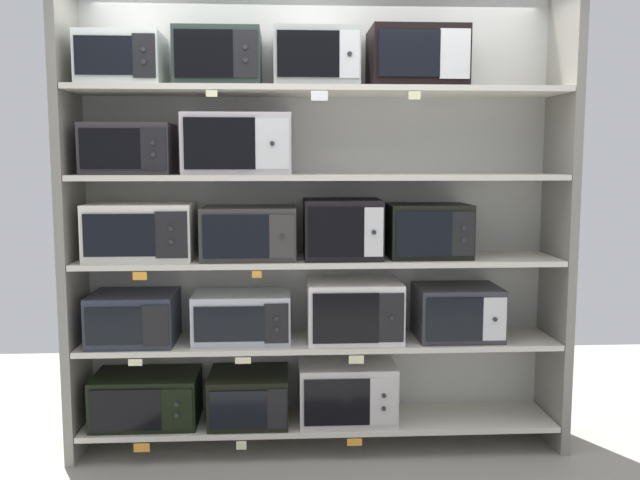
% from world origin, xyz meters
% --- Properties ---
extents(back_panel, '(2.84, 0.04, 2.60)m').
position_xyz_m(back_panel, '(0.00, 0.23, 1.30)').
color(back_panel, '#B2B2AD').
rests_on(back_panel, ground).
extents(upright_left, '(0.05, 0.42, 2.60)m').
position_xyz_m(upright_left, '(-1.35, 0.00, 1.30)').
color(upright_left, gray).
rests_on(upright_left, ground).
extents(upright_right, '(0.05, 0.42, 2.60)m').
position_xyz_m(upright_right, '(1.35, 0.00, 1.30)').
color(upright_right, gray).
rests_on(upright_right, ground).
extents(shelf_0, '(2.64, 0.42, 0.03)m').
position_xyz_m(shelf_0, '(0.00, 0.00, 0.15)').
color(shelf_0, beige).
rests_on(shelf_0, ground).
extents(microwave_0, '(0.58, 0.38, 0.28)m').
position_xyz_m(microwave_0, '(-0.97, -0.00, 0.30)').
color(microwave_0, black).
rests_on(microwave_0, shelf_0).
extents(microwave_1, '(0.44, 0.41, 0.28)m').
position_xyz_m(microwave_1, '(-0.40, -0.00, 0.30)').
color(microwave_1, black).
rests_on(microwave_1, shelf_0).
extents(microwave_2, '(0.54, 0.41, 0.33)m').
position_xyz_m(microwave_2, '(0.15, -0.00, 0.33)').
color(microwave_2, beige).
rests_on(microwave_2, shelf_0).
extents(price_tag_0, '(0.08, 0.00, 0.05)m').
position_xyz_m(price_tag_0, '(-0.97, -0.22, 0.11)').
color(price_tag_0, orange).
extents(price_tag_1, '(0.05, 0.00, 0.05)m').
position_xyz_m(price_tag_1, '(-0.44, -0.22, 0.11)').
color(price_tag_1, beige).
extents(price_tag_2, '(0.08, 0.00, 0.04)m').
position_xyz_m(price_tag_2, '(0.18, -0.22, 0.11)').
color(price_tag_2, orange).
extents(shelf_1, '(2.64, 0.42, 0.03)m').
position_xyz_m(shelf_1, '(0.00, 0.00, 0.61)').
color(shelf_1, beige).
extents(microwave_3, '(0.46, 0.39, 0.28)m').
position_xyz_m(microwave_3, '(-1.03, -0.00, 0.77)').
color(microwave_3, '#262B37').
rests_on(microwave_3, shelf_1).
extents(microwave_4, '(0.54, 0.35, 0.27)m').
position_xyz_m(microwave_4, '(-0.44, -0.00, 0.76)').
color(microwave_4, '#B8BCC3').
rests_on(microwave_4, shelf_1).
extents(microwave_5, '(0.52, 0.42, 0.33)m').
position_xyz_m(microwave_5, '(0.19, -0.00, 0.79)').
color(microwave_5, silver).
rests_on(microwave_5, shelf_1).
extents(microwave_6, '(0.47, 0.38, 0.30)m').
position_xyz_m(microwave_6, '(0.78, -0.00, 0.78)').
color(microwave_6, '#2F2F35').
rests_on(microwave_6, shelf_1).
extents(price_tag_3, '(0.07, 0.00, 0.04)m').
position_xyz_m(price_tag_3, '(-0.99, -0.22, 0.57)').
color(price_tag_3, beige).
extents(price_tag_4, '(0.08, 0.00, 0.03)m').
position_xyz_m(price_tag_4, '(-0.42, -0.22, 0.58)').
color(price_tag_4, beige).
extents(price_tag_5, '(0.08, 0.00, 0.04)m').
position_xyz_m(price_tag_5, '(0.18, -0.22, 0.57)').
color(price_tag_5, beige).
extents(shelf_2, '(2.64, 0.42, 0.03)m').
position_xyz_m(shelf_2, '(0.00, 0.00, 1.08)').
color(shelf_2, beige).
extents(microwave_7, '(0.57, 0.38, 0.31)m').
position_xyz_m(microwave_7, '(-0.98, -0.00, 1.24)').
color(microwave_7, silver).
rests_on(microwave_7, shelf_2).
extents(microwave_8, '(0.51, 0.40, 0.29)m').
position_xyz_m(microwave_8, '(-0.39, -0.00, 1.23)').
color(microwave_8, '#34322F').
rests_on(microwave_8, shelf_2).
extents(microwave_9, '(0.42, 0.39, 0.33)m').
position_xyz_m(microwave_9, '(0.12, -0.00, 1.25)').
color(microwave_9, black).
rests_on(microwave_9, shelf_2).
extents(microwave_10, '(0.45, 0.35, 0.30)m').
position_xyz_m(microwave_10, '(0.60, -0.00, 1.24)').
color(microwave_10, black).
rests_on(microwave_10, shelf_2).
extents(price_tag_6, '(0.07, 0.00, 0.04)m').
position_xyz_m(price_tag_6, '(-0.95, -0.22, 1.04)').
color(price_tag_6, orange).
extents(price_tag_7, '(0.05, 0.00, 0.04)m').
position_xyz_m(price_tag_7, '(-0.34, -0.22, 1.04)').
color(price_tag_7, orange).
extents(shelf_3, '(2.64, 0.42, 0.03)m').
position_xyz_m(shelf_3, '(0.00, 0.00, 1.54)').
color(shelf_3, beige).
extents(microwave_11, '(0.47, 0.35, 0.27)m').
position_xyz_m(microwave_11, '(-1.03, -0.00, 1.69)').
color(microwave_11, '#302C30').
rests_on(microwave_11, shelf_3).
extents(microwave_12, '(0.57, 0.41, 0.32)m').
position_xyz_m(microwave_12, '(-0.45, -0.00, 1.72)').
color(microwave_12, '#BBB1B8').
rests_on(microwave_12, shelf_3).
extents(shelf_4, '(2.64, 0.42, 0.03)m').
position_xyz_m(shelf_4, '(0.00, 0.00, 2.00)').
color(shelf_4, beige).
extents(microwave_13, '(0.43, 0.38, 0.27)m').
position_xyz_m(microwave_13, '(-1.05, -0.00, 2.16)').
color(microwave_13, white).
rests_on(microwave_13, shelf_4).
extents(microwave_14, '(0.45, 0.40, 0.30)m').
position_xyz_m(microwave_14, '(-0.54, -0.00, 2.17)').
color(microwave_14, '#27352E').
rests_on(microwave_14, shelf_4).
extents(microwave_15, '(0.45, 0.43, 0.30)m').
position_xyz_m(microwave_15, '(-0.02, -0.00, 2.17)').
color(microwave_15, '#A1A6A2').
rests_on(microwave_15, shelf_4).
extents(microwave_16, '(0.51, 0.38, 0.32)m').
position_xyz_m(microwave_16, '(0.52, -0.00, 2.18)').
color(microwave_16, black).
rests_on(microwave_16, shelf_4).
extents(price_tag_8, '(0.06, 0.00, 0.03)m').
position_xyz_m(price_tag_8, '(-0.56, -0.22, 1.97)').
color(price_tag_8, beige).
extents(price_tag_9, '(0.09, 0.00, 0.05)m').
position_xyz_m(price_tag_9, '(-0.01, -0.22, 1.96)').
color(price_tag_9, white).
extents(price_tag_10, '(0.06, 0.00, 0.04)m').
position_xyz_m(price_tag_10, '(0.47, -0.22, 1.96)').
color(price_tag_10, beige).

